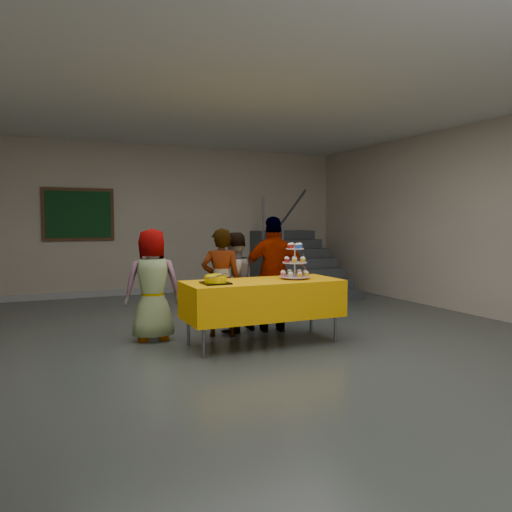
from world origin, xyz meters
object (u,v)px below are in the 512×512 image
(schoolchild_b, at_px, (221,282))
(schoolchild_c, at_px, (233,282))
(bake_table, at_px, (263,298))
(schoolchild_a, at_px, (153,285))
(schoolchild_d, at_px, (274,274))
(staircase, at_px, (294,268))
(bear_cake, at_px, (216,279))
(noticeboard, at_px, (79,214))
(cupcake_stand, at_px, (295,265))

(schoolchild_b, relative_size, schoolchild_c, 1.05)
(bake_table, bearing_deg, schoolchild_a, 147.57)
(schoolchild_a, height_order, schoolchild_d, schoolchild_d)
(schoolchild_d, bearing_deg, staircase, -105.54)
(bear_cake, relative_size, schoolchild_c, 0.27)
(staircase, height_order, noticeboard, noticeboard)
(schoolchild_d, bearing_deg, schoolchild_c, -4.26)
(schoolchild_c, height_order, schoolchild_d, schoolchild_d)
(bake_table, bearing_deg, cupcake_stand, -0.67)
(schoolchild_c, bearing_deg, schoolchild_b, 13.90)
(schoolchild_b, relative_size, schoolchild_d, 0.90)
(bear_cake, relative_size, schoolchild_a, 0.26)
(bear_cake, bearing_deg, bake_table, 6.11)
(schoolchild_a, bearing_deg, staircase, -133.96)
(bake_table, xyz_separation_m, staircase, (2.51, 3.83, -0.07))
(bake_table, distance_m, schoolchild_a, 1.38)
(cupcake_stand, distance_m, schoolchild_d, 0.60)
(bear_cake, xyz_separation_m, noticeboard, (-1.07, 4.73, 0.77))
(cupcake_stand, distance_m, noticeboard, 5.17)
(schoolchild_d, distance_m, staircase, 3.87)
(cupcake_stand, relative_size, bear_cake, 1.24)
(bake_table, distance_m, schoolchild_d, 0.75)
(schoolchild_d, bearing_deg, noticeboard, -45.60)
(schoolchild_c, relative_size, schoolchild_d, 0.86)
(cupcake_stand, bearing_deg, noticeboard, 114.39)
(schoolchild_a, relative_size, schoolchild_d, 0.90)
(schoolchild_a, distance_m, noticeboard, 4.07)
(bake_table, height_order, schoolchild_b, schoolchild_b)
(bear_cake, bearing_deg, schoolchild_b, 64.92)
(bake_table, relative_size, schoolchild_c, 1.42)
(schoolchild_a, bearing_deg, schoolchild_c, -172.25)
(bear_cake, xyz_separation_m, schoolchild_c, (0.55, 0.84, -0.17))
(cupcake_stand, bearing_deg, bear_cake, -176.65)
(cupcake_stand, relative_size, staircase, 0.19)
(bake_table, distance_m, schoolchild_b, 0.69)
(bake_table, height_order, noticeboard, noticeboard)
(schoolchild_b, xyz_separation_m, schoolchild_d, (0.75, -0.03, 0.08))
(schoolchild_b, distance_m, schoolchild_d, 0.75)
(bear_cake, bearing_deg, staircase, 51.23)
(bear_cake, distance_m, schoolchild_b, 0.75)
(schoolchild_a, height_order, schoolchild_c, schoolchild_a)
(schoolchild_d, bearing_deg, schoolchild_b, 14.99)
(bake_table, relative_size, schoolchild_d, 1.22)
(cupcake_stand, height_order, schoolchild_a, schoolchild_a)
(bake_table, xyz_separation_m, schoolchild_c, (-0.07, 0.77, 0.11))
(cupcake_stand, height_order, schoolchild_d, schoolchild_d)
(schoolchild_c, relative_size, noticeboard, 1.02)
(schoolchild_b, xyz_separation_m, noticeboard, (-1.38, 4.07, 0.91))
(cupcake_stand, bearing_deg, schoolchild_b, 140.62)
(cupcake_stand, distance_m, schoolchild_a, 1.77)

